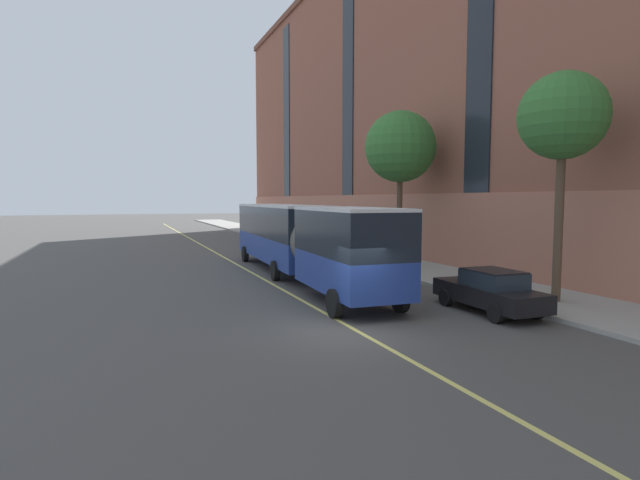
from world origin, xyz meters
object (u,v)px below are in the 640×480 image
Objects in this scene: city_bus at (298,237)px; parked_car_green_5 at (282,240)px; parked_car_black_1 at (490,291)px; parked_car_black_4 at (308,246)px; parked_car_navy_2 at (260,234)px; street_tree_far_uptown at (400,147)px; street_tree_mid_block at (563,118)px.

parked_car_green_5 is (3.74, 14.49, -1.38)m from city_bus.
city_bus reaches higher than parked_car_black_1.
parked_car_black_1 is 18.12m from parked_car_black_4.
parked_car_navy_2 is 21.12m from street_tree_far_uptown.
street_tree_far_uptown is at bearing 15.70° from city_bus.
street_tree_mid_block is (3.34, -24.12, 6.30)m from parked_car_green_5.
parked_car_black_1 is at bearing -90.05° from parked_car_navy_2.
parked_car_navy_2 and parked_car_green_5 have the same top height.
parked_car_black_4 is 9.63m from street_tree_far_uptown.
parked_car_black_1 and parked_car_green_5 have the same top height.
parked_car_green_5 is at bearing 75.52° from city_bus.
parked_car_navy_2 is 0.55× the size of street_tree_mid_block.
parked_car_navy_2 is at bearing 95.86° from street_tree_mid_block.
parked_car_black_4 and parked_car_green_5 have the same top height.
street_tree_mid_block is at bearing -79.26° from parked_car_black_4.
street_tree_far_uptown is at bearing 74.45° from parked_car_black_1.
city_bus is 9.26m from parked_car_black_4.
street_tree_mid_block is (3.42, -18.03, 6.30)m from parked_car_black_4.
parked_car_black_4 is at bearing 90.51° from parked_car_black_1.
city_bus is 22.26m from parked_car_navy_2.
parked_car_green_5 is at bearing 104.96° from street_tree_far_uptown.
city_bus is 12.93m from street_tree_mid_block.
city_bus is 4.13× the size of parked_car_navy_2.
parked_car_black_4 is (-0.16, 18.12, 0.00)m from parked_car_black_1.
city_bus is 4.67× the size of parked_car_green_5.
street_tree_mid_block is (3.23, -31.52, 6.30)m from parked_car_navy_2.
parked_car_navy_2 is 7.40m from parked_car_green_5.
parked_car_navy_2 is 32.30m from street_tree_mid_block.
parked_car_black_1 is (3.82, -9.72, -1.38)m from city_bus.
parked_car_green_5 is 14.40m from street_tree_far_uptown.
parked_car_black_4 is at bearing -90.76° from parked_car_green_5.
street_tree_far_uptown reaches higher than street_tree_mid_block.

